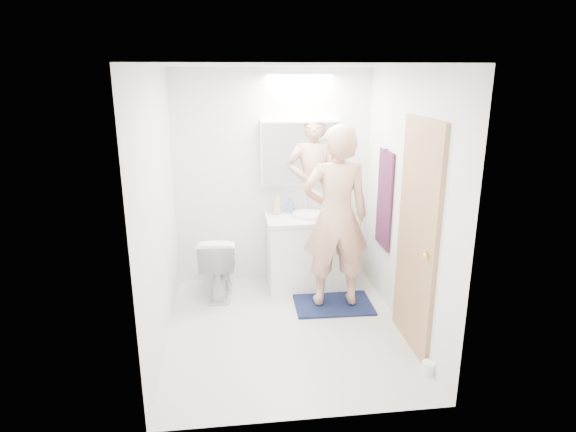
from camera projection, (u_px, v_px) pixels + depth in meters
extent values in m
plane|color=silver|center=(286.00, 329.00, 4.61)|extent=(2.50, 2.50, 0.00)
plane|color=white|center=(286.00, 65.00, 3.92)|extent=(2.50, 2.50, 0.00)
plane|color=white|center=(273.00, 178.00, 5.45)|extent=(2.50, 0.00, 2.50)
plane|color=white|center=(309.00, 261.00, 3.08)|extent=(2.50, 0.00, 2.50)
plane|color=white|center=(158.00, 212.00, 4.14)|extent=(0.00, 2.50, 2.50)
plane|color=white|center=(406.00, 204.00, 4.39)|extent=(0.00, 2.50, 2.50)
cube|color=white|center=(309.00, 253.00, 5.46)|extent=(0.90, 0.55, 0.78)
cube|color=silver|center=(309.00, 218.00, 5.34)|extent=(0.95, 0.58, 0.04)
cylinder|color=white|center=(309.00, 214.00, 5.36)|extent=(0.36, 0.36, 0.03)
cylinder|color=silver|center=(306.00, 204.00, 5.52)|extent=(0.02, 0.02, 0.16)
cube|color=white|center=(300.00, 152.00, 5.33)|extent=(0.88, 0.14, 0.70)
cube|color=silver|center=(301.00, 153.00, 5.26)|extent=(0.84, 0.01, 0.66)
imported|color=white|center=(219.00, 265.00, 5.24)|extent=(0.44, 0.71, 0.70)
cube|color=#162045|center=(333.00, 304.00, 5.08)|extent=(0.81, 0.57, 0.02)
imported|color=tan|center=(336.00, 217.00, 4.81)|extent=(0.68, 0.45, 1.84)
cube|color=#A27B51|center=(417.00, 237.00, 4.12)|extent=(0.04, 0.80, 2.00)
sphere|color=gold|center=(426.00, 256.00, 3.84)|extent=(0.06, 0.06, 0.06)
cube|color=#141E3E|center=(384.00, 199.00, 4.94)|extent=(0.02, 0.42, 1.00)
cylinder|color=silver|center=(386.00, 149.00, 4.79)|extent=(0.07, 0.02, 0.02)
imported|color=#CFB686|center=(277.00, 203.00, 5.40)|extent=(0.12, 0.12, 0.25)
imported|color=#568AB8|center=(290.00, 205.00, 5.46)|extent=(0.10, 0.10, 0.17)
imported|color=#3E45BB|center=(330.00, 208.00, 5.51)|extent=(0.11, 0.11, 0.08)
cylinder|color=white|center=(428.00, 368.00, 3.93)|extent=(0.11, 0.11, 0.10)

